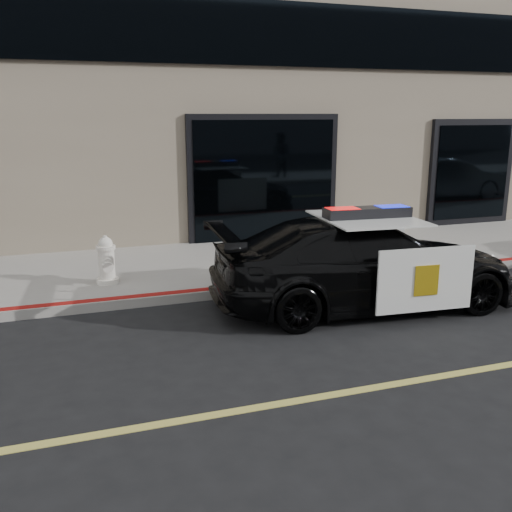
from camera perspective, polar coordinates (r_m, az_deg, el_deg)
name	(u,v)px	position (r m, az deg, el deg)	size (l,w,h in m)	color
sidewalk_n	(338,255)	(11.77, 8.16, 0.13)	(60.00, 3.50, 0.15)	gray
police_car	(365,262)	(8.80, 10.85, -0.63)	(2.59, 4.97, 1.54)	black
fire_hydrant	(107,261)	(9.67, -14.72, -0.51)	(0.36, 0.50, 0.80)	white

